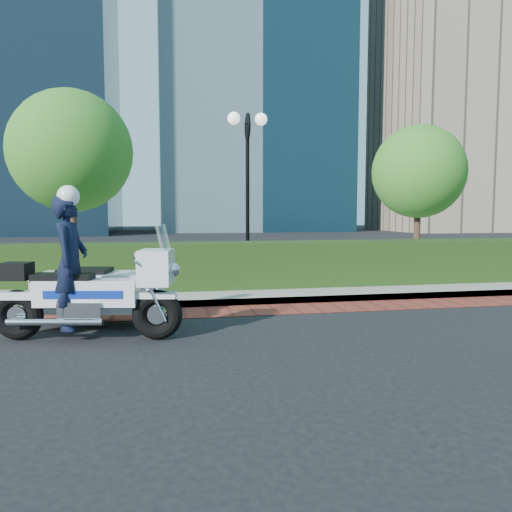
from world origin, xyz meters
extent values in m
plane|color=black|center=(0.00, 0.00, 0.00)|extent=(120.00, 120.00, 0.00)
cube|color=maroon|center=(0.00, 1.50, 0.01)|extent=(60.00, 1.00, 0.01)
cube|color=gray|center=(0.00, 6.00, 0.07)|extent=(60.00, 8.00, 0.15)
cube|color=black|center=(0.00, 3.60, 0.65)|extent=(18.00, 1.20, 1.00)
cylinder|color=black|center=(1.00, 5.20, 0.30)|extent=(0.30, 0.30, 0.30)
cylinder|color=black|center=(1.00, 5.20, 2.15)|extent=(0.10, 0.10, 3.70)
cylinder|color=black|center=(1.00, 5.20, 4.00)|extent=(0.04, 0.70, 0.70)
sphere|color=white|center=(0.65, 5.20, 4.20)|extent=(0.32, 0.32, 0.32)
sphere|color=white|center=(1.35, 5.20, 4.20)|extent=(0.32, 0.32, 0.32)
cylinder|color=#332319|center=(-3.50, 6.50, 1.23)|extent=(0.20, 0.20, 2.17)
sphere|color=#2A711C|center=(-3.50, 6.50, 3.44)|extent=(3.20, 3.20, 3.20)
cylinder|color=#332319|center=(6.50, 6.50, 1.11)|extent=(0.20, 0.20, 1.92)
sphere|color=#2A711C|center=(6.50, 6.50, 3.05)|extent=(2.80, 2.80, 2.80)
cube|color=black|center=(8.00, 44.00, 23.00)|extent=(18.00, 15.00, 46.00)
cube|color=gray|center=(28.00, 38.00, 14.00)|extent=(14.00, 12.00, 28.00)
torus|color=black|center=(-3.27, 0.05, 0.37)|extent=(0.76, 0.35, 0.73)
torus|color=black|center=(-1.31, -0.32, 0.37)|extent=(0.76, 0.35, 0.73)
cube|color=silver|center=(-2.29, -0.14, 0.69)|extent=(1.48, 0.61, 0.38)
cube|color=silver|center=(-2.35, -0.13, 0.42)|extent=(0.68, 0.55, 0.31)
cube|color=silver|center=(-1.31, -0.32, 1.05)|extent=(0.55, 0.68, 0.50)
cube|color=silver|center=(-1.20, -0.34, 1.44)|extent=(0.24, 0.57, 0.44)
cube|color=black|center=(-2.62, -0.07, 0.91)|extent=(0.88, 0.48, 0.11)
cube|color=black|center=(-3.27, 0.05, 1.00)|extent=(0.45, 0.42, 0.24)
cube|color=silver|center=(-2.34, 0.83, 0.55)|extent=(1.83, 1.08, 0.61)
cube|color=black|center=(-2.45, 0.85, 0.89)|extent=(0.86, 0.69, 0.09)
torus|color=black|center=(-2.35, 1.37, 0.28)|extent=(0.58, 0.28, 0.55)
imported|color=black|center=(-2.51, -0.09, 1.12)|extent=(0.58, 0.77, 1.91)
sphere|color=white|center=(-2.51, -0.09, 2.05)|extent=(0.31, 0.31, 0.31)
camera|label=1|loc=(-1.28, -7.52, 1.83)|focal=35.00mm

